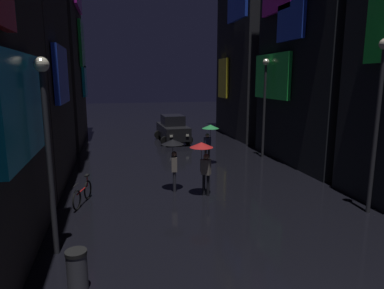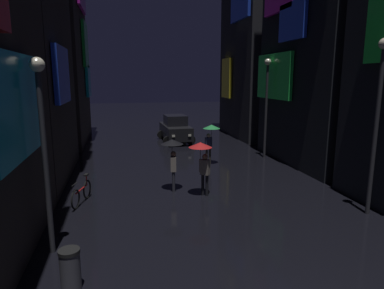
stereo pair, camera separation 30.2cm
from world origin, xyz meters
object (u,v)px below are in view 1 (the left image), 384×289
bicycle_parked_at_storefront (83,194)px  streetlamp_right_far (265,97)px  car_distant (173,129)px  streetlamp_left_near (47,134)px  trash_bin (77,271)px  pedestrian_foreground_right_black (173,151)px  pedestrian_far_right_green (209,133)px  pedestrian_midstreet_left_red (203,154)px  streetlamp_right_near (378,108)px

bicycle_parked_at_storefront → streetlamp_right_far: (9.60, 5.50, 3.10)m
car_distant → bicycle_parked_at_storefront: bearing=-115.0°
streetlamp_left_near → bicycle_parked_at_storefront: bearing=83.6°
bicycle_parked_at_storefront → trash_bin: 5.40m
pedestrian_foreground_right_black → streetlamp_right_far: bearing=37.9°
car_distant → pedestrian_far_right_green: bearing=-83.7°
pedestrian_foreground_right_black → bicycle_parked_at_storefront: (-3.50, -0.76, -1.28)m
streetlamp_left_near → pedestrian_midstreet_left_red: bearing=35.6°
bicycle_parked_at_storefront → trash_bin: bearing=-86.9°
pedestrian_foreground_right_black → streetlamp_right_near: size_ratio=0.37×
streetlamp_right_near → trash_bin: 10.08m
pedestrian_far_right_green → bicycle_parked_at_storefront: size_ratio=1.20×
streetlamp_right_far → trash_bin: streetlamp_right_far is taller
streetlamp_right_far → streetlamp_right_near: bearing=-90.0°
bicycle_parked_at_storefront → trash_bin: bicycle_parked_at_storefront is taller
pedestrian_foreground_right_black → bicycle_parked_at_storefront: 3.81m
streetlamp_right_far → streetlamp_left_near: 13.51m
pedestrian_foreground_right_black → trash_bin: pedestrian_foreground_right_black is taller
bicycle_parked_at_storefront → streetlamp_right_near: bearing=-17.6°
streetlamp_left_near → pedestrian_far_right_green: bearing=51.6°
car_distant → streetlamp_left_near: size_ratio=0.83×
streetlamp_right_far → trash_bin: bearing=-130.5°
pedestrian_midstreet_left_red → streetlamp_left_near: streetlamp_left_near is taller
bicycle_parked_at_storefront → pedestrian_foreground_right_black: bearing=12.3°
pedestrian_far_right_green → streetlamp_right_near: 8.66m
pedestrian_midstreet_left_red → bicycle_parked_at_storefront: (-4.52, 0.06, -1.28)m
streetlamp_left_near → trash_bin: 3.34m
pedestrian_far_right_green → pedestrian_midstreet_left_red: 4.99m
streetlamp_right_near → streetlamp_right_far: 8.55m
streetlamp_left_near → car_distant: bearing=69.1°
streetlamp_right_near → pedestrian_midstreet_left_red: bearing=149.6°
pedestrian_far_right_green → streetlamp_left_near: 10.63m
pedestrian_foreground_right_black → trash_bin: size_ratio=2.28×
pedestrian_midstreet_left_red → bicycle_parked_at_storefront: 4.69m
car_distant → streetlamp_right_far: size_ratio=0.75×
pedestrian_far_right_green → trash_bin: (-5.84, -10.05, -1.20)m
pedestrian_midstreet_left_red → pedestrian_foreground_right_black: bearing=140.8°
pedestrian_far_right_green → streetlamp_left_near: bearing=-128.4°
car_distant → streetlamp_left_near: bearing=-110.9°
streetlamp_right_near → streetlamp_right_far: size_ratio=1.03×
pedestrian_far_right_green → pedestrian_foreground_right_black: bearing=-124.0°
car_distant → streetlamp_right_far: bearing=-54.9°
car_distant → streetlamp_left_near: streetlamp_left_near is taller
trash_bin → pedestrian_foreground_right_black: bearing=62.5°
bicycle_parked_at_storefront → car_distant: (5.37, 11.52, 0.54)m
bicycle_parked_at_storefront → streetlamp_right_near: 10.56m
pedestrian_foreground_right_black → trash_bin: 7.04m
pedestrian_far_right_green → pedestrian_midstreet_left_red: size_ratio=1.00×
car_distant → streetlamp_right_near: size_ratio=0.73×
pedestrian_midstreet_left_red → streetlamp_left_near: bearing=-144.4°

